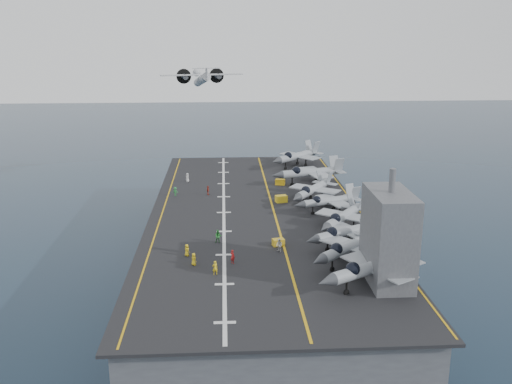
{
  "coord_description": "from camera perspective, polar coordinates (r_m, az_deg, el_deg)",
  "views": [
    {
      "loc": [
        -5.77,
        -97.24,
        41.82
      ],
      "look_at": [
        0.0,
        4.0,
        13.0
      ],
      "focal_mm": 40.0,
      "sensor_mm": 36.0,
      "label": 1
    }
  ],
  "objects": [
    {
      "name": "crew_3",
      "position": [
        113.24,
        -8.07,
        0.06
      ],
      "size": [
        1.21,
        0.96,
        1.76
      ],
      "primitive_type": "imported",
      "color": "#258537",
      "rests_on": "flight_deck"
    },
    {
      "name": "fighter_jet_4",
      "position": [
        102.62,
        7.46,
        -0.8
      ],
      "size": [
        15.03,
        12.51,
        4.46
      ],
      "primitive_type": null,
      "color": "#9BA4AD",
      "rests_on": "flight_deck"
    },
    {
      "name": "crew_7",
      "position": [
        84.01,
        2.34,
        -5.36
      ],
      "size": [
        1.39,
        1.47,
        2.04
      ],
      "primitive_type": "imported",
      "color": "silver",
      "rests_on": "flight_deck"
    },
    {
      "name": "fighter_jet_0",
      "position": [
        74.08,
        11.61,
        -7.28
      ],
      "size": [
        18.76,
        16.87,
        5.43
      ],
      "primitive_type": null,
      "color": "#929BA3",
      "rests_on": "flight_deck"
    },
    {
      "name": "tow_cart_b",
      "position": [
        108.18,
        2.54,
        -0.68
      ],
      "size": [
        2.4,
        1.87,
        1.27
      ],
      "primitive_type": null,
      "color": "yellow",
      "rests_on": "flight_deck"
    },
    {
      "name": "crew_6",
      "position": [
        80.08,
        -2.35,
        -6.47
      ],
      "size": [
        1.43,
        1.43,
        2.02
      ],
      "primitive_type": "imported",
      "color": "#B21919",
      "rests_on": "flight_deck"
    },
    {
      "name": "landing_centerline",
      "position": [
        102.18,
        -3.23,
        -2.06
      ],
      "size": [
        0.5,
        90.0,
        0.02
      ],
      "primitive_type": "cube",
      "color": "silver",
      "rests_on": "flight_deck"
    },
    {
      "name": "fighter_jet_8",
      "position": [
        136.53,
        4.17,
        3.68
      ],
      "size": [
        18.49,
        18.26,
        5.42
      ],
      "primitive_type": null,
      "color": "#8E979D",
      "rests_on": "flight_deck"
    },
    {
      "name": "crew_5",
      "position": [
        123.19,
        -6.86,
        1.45
      ],
      "size": [
        1.21,
        1.4,
        1.97
      ],
      "primitive_type": "imported",
      "color": "silver",
      "rests_on": "flight_deck"
    },
    {
      "name": "deck_edge_stbd",
      "position": [
        105.03,
        10.26,
        -1.79
      ],
      "size": [
        0.25,
        90.0,
        0.02
      ],
      "primitive_type": "cube",
      "color": "gold",
      "rests_on": "flight_deck"
    },
    {
      "name": "ground",
      "position": [
        106.01,
        0.12,
        -7.37
      ],
      "size": [
        500.0,
        500.0,
        0.0
      ],
      "primitive_type": "plane",
      "color": "#142135",
      "rests_on": "ground"
    },
    {
      "name": "deck_edge_port",
      "position": [
        102.8,
        -9.38,
        -2.14
      ],
      "size": [
        0.25,
        90.0,
        0.02
      ],
      "primitive_type": "cube",
      "color": "gold",
      "rests_on": "flight_deck"
    },
    {
      "name": "tow_cart_c",
      "position": [
        120.33,
        2.43,
        1.01
      ],
      "size": [
        2.22,
        1.72,
        1.18
      ],
      "primitive_type": null,
      "color": "yellow",
      "rests_on": "flight_deck"
    },
    {
      "name": "island_superstructure",
      "position": [
        74.33,
        13.17,
        -3.34
      ],
      "size": [
        5.0,
        10.0,
        15.0
      ],
      "primitive_type": null,
      "color": "#56595E",
      "rests_on": "flight_deck"
    },
    {
      "name": "fighter_jet_2",
      "position": [
        86.91,
        9.14,
        -3.85
      ],
      "size": [
        16.59,
        14.85,
        4.81
      ],
      "primitive_type": null,
      "color": "#9FA6AF",
      "rests_on": "flight_deck"
    },
    {
      "name": "fighter_jet_6",
      "position": [
        120.67,
        5.59,
        2.04
      ],
      "size": [
        18.06,
        14.35,
        5.5
      ],
      "primitive_type": null,
      "color": "gray",
      "rests_on": "flight_deck"
    },
    {
      "name": "crew_1",
      "position": [
        76.65,
        -4.12,
        -7.57
      ],
      "size": [
        1.35,
        1.06,
        1.98
      ],
      "primitive_type": "imported",
      "color": "yellow",
      "rests_on": "flight_deck"
    },
    {
      "name": "crew_8",
      "position": [
        79.87,
        -6.25,
        -6.7
      ],
      "size": [
        1.26,
        1.28,
        1.8
      ],
      "primitive_type": "imported",
      "color": "yellow",
      "rests_on": "flight_deck"
    },
    {
      "name": "fighter_jet_3",
      "position": [
        93.5,
        8.75,
        -2.34
      ],
      "size": [
        16.24,
        17.34,
        5.01
      ],
      "primitive_type": null,
      "color": "#9299A0",
      "rests_on": "flight_deck"
    },
    {
      "name": "crew_4",
      "position": [
        113.08,
        -4.82,
        0.17
      ],
      "size": [
        0.96,
        1.25,
        1.87
      ],
      "primitive_type": "imported",
      "color": "#A42819",
      "rests_on": "flight_deck"
    },
    {
      "name": "fighter_jet_5",
      "position": [
        108.61,
        5.74,
        0.34
      ],
      "size": [
        16.04,
        17.28,
        4.99
      ],
      "primitive_type": null,
      "color": "gray",
      "rests_on": "flight_deck"
    },
    {
      "name": "transport_plane",
      "position": [
        154.3,
        -5.42,
        11.12
      ],
      "size": [
        24.53,
        19.26,
        5.16
      ],
      "primitive_type": null,
      "color": "white"
    },
    {
      "name": "fighter_jet_1",
      "position": [
        80.79,
        9.4,
        -5.3
      ],
      "size": [
        17.36,
        17.11,
        5.08
      ],
      "primitive_type": null,
      "color": "gray",
      "rests_on": "flight_deck"
    },
    {
      "name": "crew_2",
      "position": [
        87.74,
        -3.8,
        -4.44
      ],
      "size": [
        1.28,
        0.91,
        2.04
      ],
      "primitive_type": "imported",
      "color": "#257F2E",
      "rests_on": "flight_deck"
    },
    {
      "name": "flight_deck",
      "position": [
        102.42,
        0.13,
        -2.12
      ],
      "size": [
        38.0,
        92.0,
        0.4
      ],
      "primitive_type": "cube",
      "color": "black",
      "rests_on": "hull"
    },
    {
      "name": "hull",
      "position": [
        104.14,
        0.13,
        -4.84
      ],
      "size": [
        36.0,
        90.0,
        10.0
      ],
      "primitive_type": "cube",
      "color": "#56595E",
      "rests_on": "ground"
    },
    {
      "name": "crew_0",
      "position": [
        83.12,
        -6.93,
        -5.8
      ],
      "size": [
        1.26,
        1.28,
        1.8
      ],
      "primitive_type": "imported",
      "color": "yellow",
      "rests_on": "flight_deck"
    },
    {
      "name": "tow_cart_a",
      "position": [
        86.59,
        2.25,
        -5.05
      ],
      "size": [
        1.97,
        1.5,
        1.06
      ],
      "primitive_type": null,
      "color": "gold",
      "rests_on": "flight_deck"
    },
    {
      "name": "foul_line",
      "position": [
        102.56,
        1.8,
        -1.97
      ],
      "size": [
        0.35,
        90.0,
        0.02
      ],
      "primitive_type": "cube",
      "color": "gold",
      "rests_on": "flight_deck"
    }
  ]
}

